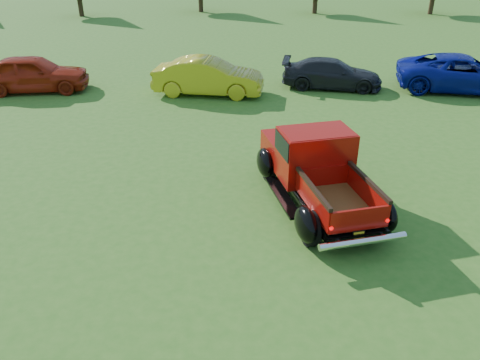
{
  "coord_description": "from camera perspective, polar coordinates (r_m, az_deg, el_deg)",
  "views": [
    {
      "loc": [
        -0.59,
        -8.65,
        5.68
      ],
      "look_at": [
        -0.43,
        0.2,
        0.98
      ],
      "focal_mm": 35.0,
      "sensor_mm": 36.0,
      "label": 1
    }
  ],
  "objects": [
    {
      "name": "pickup_truck",
      "position": [
        11.15,
        9.0,
        1.69
      ],
      "size": [
        2.95,
        4.85,
        1.7
      ],
      "rotation": [
        0.0,
        0.0,
        0.22
      ],
      "color": "black",
      "rests_on": "ground"
    },
    {
      "name": "show_car_red",
      "position": [
        20.75,
        -23.91,
        11.8
      ],
      "size": [
        4.36,
        2.07,
        1.44
      ],
      "primitive_type": "imported",
      "rotation": [
        0.0,
        0.0,
        1.66
      ],
      "color": "#9C220E",
      "rests_on": "ground"
    },
    {
      "name": "show_car_yellow",
      "position": [
        18.68,
        -3.89,
        12.45
      ],
      "size": [
        4.43,
        2.11,
        1.4
      ],
      "primitive_type": "imported",
      "rotation": [
        0.0,
        0.0,
        1.42
      ],
      "color": "gold",
      "rests_on": "ground"
    },
    {
      "name": "show_car_blue",
      "position": [
        21.1,
        25.53,
        11.67
      ],
      "size": [
        5.45,
        3.34,
        1.41
      ],
      "primitive_type": "imported",
      "rotation": [
        0.0,
        0.0,
        1.36
      ],
      "color": "navy",
      "rests_on": "ground"
    },
    {
      "name": "show_car_grey",
      "position": [
        19.89,
        11.13,
        12.61
      ],
      "size": [
        4.26,
        2.37,
        1.17
      ],
      "primitive_type": "imported",
      "rotation": [
        0.0,
        0.0,
        1.38
      ],
      "color": "black",
      "rests_on": "ground"
    },
    {
      "name": "ground",
      "position": [
        10.37,
        2.41,
        -5.29
      ],
      "size": [
        120.0,
        120.0,
        0.0
      ],
      "primitive_type": "plane",
      "color": "#315F1B",
      "rests_on": "ground"
    }
  ]
}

